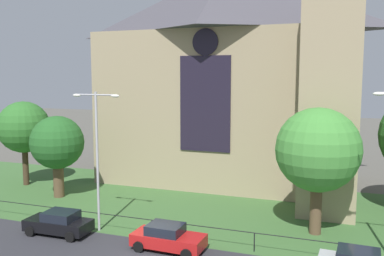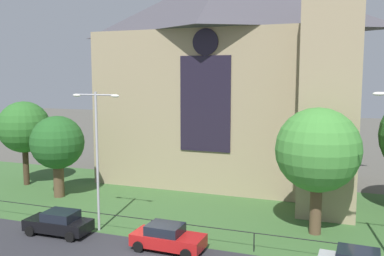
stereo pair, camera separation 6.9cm
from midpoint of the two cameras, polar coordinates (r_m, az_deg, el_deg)
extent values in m
plane|color=#56544C|center=(33.71, 1.96, -10.29)|extent=(160.00, 160.00, 0.00)
cube|color=#3D6633|center=(31.91, 0.82, -11.29)|extent=(120.00, 20.00, 0.01)
cube|color=tan|center=(41.32, 4.47, 2.77)|extent=(22.00, 12.00, 14.00)
pyramid|color=#47444C|center=(41.81, 4.60, 16.57)|extent=(22.00, 12.00, 6.00)
cube|color=black|center=(35.50, 1.84, 3.24)|extent=(4.40, 0.16, 8.00)
cylinder|color=black|center=(35.54, 1.87, 11.47)|extent=(2.20, 0.15, 2.20)
cube|color=tan|center=(31.73, 18.18, 4.82)|extent=(4.00, 4.00, 18.00)
cylinder|color=black|center=(27.13, -5.35, -12.20)|extent=(25.79, 0.05, 0.05)
cylinder|color=black|center=(30.50, -16.57, -11.37)|extent=(0.06, 0.07, 1.10)
cylinder|color=black|center=(27.31, -5.33, -13.29)|extent=(0.06, 0.07, 1.10)
cylinder|color=black|center=(25.39, 8.40, -14.94)|extent=(0.06, 0.07, 1.10)
cylinder|color=#423021|center=(42.28, -21.36, -4.69)|extent=(0.53, 0.53, 3.63)
sphere|color=#2D6B28|center=(41.73, -21.57, 0.13)|extent=(4.71, 4.71, 4.71)
cylinder|color=brown|center=(28.50, 16.35, -10.19)|extent=(0.74, 0.74, 3.45)
sphere|color=#428C38|center=(27.65, 16.61, -2.81)|extent=(5.30, 5.30, 5.30)
cylinder|color=brown|center=(37.25, -17.40, -6.59)|extent=(0.86, 0.86, 2.95)
sphere|color=#235B23|center=(36.67, -17.58, -1.84)|extent=(4.39, 4.39, 4.39)
cylinder|color=#B2B2B7|center=(27.92, -12.52, -4.51)|extent=(0.16, 0.16, 9.04)
cylinder|color=#B2B2B7|center=(27.79, -13.97, 4.37)|extent=(1.40, 0.10, 0.10)
cylinder|color=#B2B2B7|center=(27.04, -11.50, 4.37)|extent=(1.40, 0.10, 0.10)
ellipsoid|color=white|center=(28.19, -15.15, 4.27)|extent=(0.57, 0.26, 0.20)
ellipsoid|color=white|center=(26.68, -10.22, 4.26)|extent=(0.57, 0.26, 0.20)
ellipsoid|color=white|center=(23.09, 23.85, 4.22)|extent=(0.57, 0.26, 0.20)
cube|color=black|center=(28.94, -17.44, -12.28)|extent=(4.24, 1.91, 0.70)
cube|color=black|center=(28.63, -17.15, -11.16)|extent=(2.04, 1.65, 0.55)
cylinder|color=black|center=(29.23, -20.87, -12.83)|extent=(0.65, 0.24, 0.64)
cylinder|color=black|center=(30.56, -18.69, -11.87)|extent=(0.65, 0.24, 0.64)
cylinder|color=black|center=(27.54, -16.00, -13.87)|extent=(0.65, 0.24, 0.64)
cylinder|color=black|center=(28.94, -13.93, -12.77)|extent=(0.65, 0.24, 0.64)
cube|color=#B21919|center=(25.36, -3.12, -14.76)|extent=(4.24, 1.90, 0.70)
cube|color=black|center=(25.21, -3.56, -13.37)|extent=(2.04, 1.65, 0.55)
cylinder|color=black|center=(25.71, 0.84, -15.13)|extent=(0.65, 0.24, 0.64)
cylinder|color=black|center=(24.16, -0.74, -16.62)|extent=(0.65, 0.24, 0.64)
cylinder|color=black|center=(26.81, -5.24, -14.21)|extent=(0.65, 0.24, 0.64)
cylinder|color=black|center=(25.34, -7.14, -15.53)|extent=(0.65, 0.24, 0.64)
cube|color=black|center=(23.19, 21.50, -15.71)|extent=(2.07, 1.69, 0.55)
camera|label=1|loc=(0.03, -89.94, 0.01)|focal=39.72mm
camera|label=2|loc=(0.03, 90.06, -0.01)|focal=39.72mm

